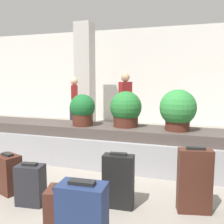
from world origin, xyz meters
name	(u,v)px	position (x,y,z in m)	size (l,w,h in m)	color
ground_plane	(83,195)	(0.00, 0.00, 0.00)	(18.00, 18.00, 0.00)	gray
back_wall	(152,76)	(0.00, 5.69, 1.60)	(18.00, 0.06, 3.20)	silver
carousel	(112,146)	(0.00, 1.25, 0.33)	(6.19, 0.86, 0.69)	#9E9EA3
pillar	(85,76)	(-1.88, 4.35, 1.60)	(0.50, 0.50, 3.20)	beige
suitcase_1	(63,209)	(0.14, -0.78, 0.22)	(0.38, 0.34, 0.47)	#472319
suitcase_2	(31,185)	(-0.50, -0.42, 0.25)	(0.35, 0.24, 0.52)	#232328
suitcase_3	(194,181)	(1.38, 0.01, 0.37)	(0.40, 0.25, 0.76)	#472319
suitcase_4	(83,222)	(0.50, -1.09, 0.34)	(0.41, 0.25, 0.70)	navy
suitcase_6	(8,174)	(-0.97, -0.24, 0.26)	(0.38, 0.32, 0.54)	#472319
suitcase_8	(118,181)	(0.53, -0.15, 0.32)	(0.37, 0.19, 0.66)	black
potted_plant_0	(178,110)	(1.11, 1.24, 1.02)	(0.58, 0.58, 0.66)	#4C2319
potted_plant_1	(126,110)	(0.23, 1.30, 0.99)	(0.55, 0.55, 0.61)	#4C2319
potted_plant_2	(83,110)	(-0.51, 1.15, 0.97)	(0.45, 0.45, 0.56)	#4C2319
traveler_0	(75,100)	(-1.82, 3.47, 0.91)	(0.31, 0.37, 1.55)	#282833
traveler_1	(125,99)	(-0.36, 3.53, 0.99)	(0.34, 0.36, 1.67)	#282833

